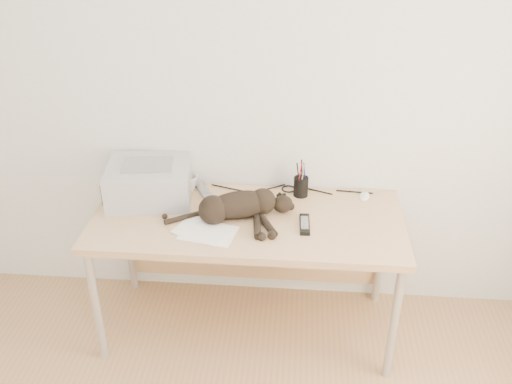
# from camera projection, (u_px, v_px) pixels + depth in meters

# --- Properties ---
(wall_back) EXTENTS (3.50, 0.00, 3.50)m
(wall_back) POSITION_uv_depth(u_px,v_px,m) (253.00, 90.00, 2.96)
(wall_back) COLOR white
(wall_back) RESTS_ON floor
(desk) EXTENTS (1.60, 0.70, 0.74)m
(desk) POSITION_uv_depth(u_px,v_px,m) (249.00, 230.00, 3.06)
(desk) COLOR tan
(desk) RESTS_ON floor
(printer) EXTENTS (0.48, 0.43, 0.21)m
(printer) POSITION_uv_depth(u_px,v_px,m) (150.00, 181.00, 3.05)
(printer) COLOR #AEAEB3
(printer) RESTS_ON desk
(papers) EXTENTS (0.34, 0.28, 0.01)m
(papers) POSITION_uv_depth(u_px,v_px,m) (205.00, 231.00, 2.81)
(papers) COLOR white
(papers) RESTS_ON desk
(cat) EXTENTS (0.67, 0.34, 0.15)m
(cat) POSITION_uv_depth(u_px,v_px,m) (236.00, 207.00, 2.89)
(cat) COLOR black
(cat) RESTS_ON desk
(mug) EXTENTS (0.12, 0.12, 0.09)m
(mug) POSITION_uv_depth(u_px,v_px,m) (189.00, 183.00, 3.15)
(mug) COLOR white
(mug) RESTS_ON desk
(pen_cup) EXTENTS (0.08, 0.08, 0.20)m
(pen_cup) POSITION_uv_depth(u_px,v_px,m) (301.00, 186.00, 3.10)
(pen_cup) COLOR black
(pen_cup) RESTS_ON desk
(remote_grey) EXTENTS (0.13, 0.19, 0.02)m
(remote_grey) POSITION_uv_depth(u_px,v_px,m) (203.00, 190.00, 3.15)
(remote_grey) COLOR gray
(remote_grey) RESTS_ON desk
(remote_black) EXTENTS (0.05, 0.18, 0.02)m
(remote_black) POSITION_uv_depth(u_px,v_px,m) (305.00, 224.00, 2.85)
(remote_black) COLOR black
(remote_black) RESTS_ON desk
(mouse) EXTENTS (0.08, 0.11, 0.03)m
(mouse) POSITION_uv_depth(u_px,v_px,m) (365.00, 195.00, 3.10)
(mouse) COLOR white
(mouse) RESTS_ON desk
(cable_tangle) EXTENTS (1.36, 0.08, 0.01)m
(cable_tangle) POSITION_uv_depth(u_px,v_px,m) (253.00, 187.00, 3.19)
(cable_tangle) COLOR black
(cable_tangle) RESTS_ON desk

